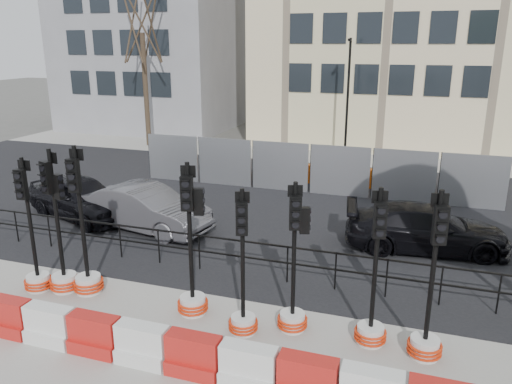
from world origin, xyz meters
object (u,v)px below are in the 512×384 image
(traffic_signal_d, at_px, (192,280))
(traffic_signal_h, at_px, (427,326))
(car_c, at_px, (426,228))
(traffic_signal_a, at_px, (36,264))
(car_a, at_px, (80,197))

(traffic_signal_d, height_order, traffic_signal_h, traffic_signal_d)
(traffic_signal_h, bearing_deg, car_c, 76.24)
(traffic_signal_a, height_order, car_c, traffic_signal_a)
(traffic_signal_a, distance_m, car_a, 5.33)
(traffic_signal_d, relative_size, car_a, 0.74)
(traffic_signal_d, distance_m, traffic_signal_h, 4.89)
(car_a, height_order, car_c, car_a)
(traffic_signal_a, height_order, traffic_signal_h, traffic_signal_h)
(traffic_signal_h, xyz_separation_m, car_a, (-11.30, 4.65, 0.04))
(traffic_signal_a, bearing_deg, traffic_signal_h, -4.50)
(traffic_signal_h, xyz_separation_m, car_c, (-0.04, 5.46, -0.03))
(traffic_signal_d, bearing_deg, car_a, 130.68)
(traffic_signal_a, bearing_deg, car_c, 26.80)
(traffic_signal_d, xyz_separation_m, car_a, (-6.41, 4.59, -0.09))
(car_c, bearing_deg, traffic_signal_a, 114.22)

